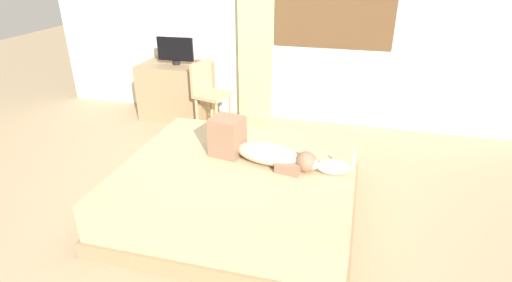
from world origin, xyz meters
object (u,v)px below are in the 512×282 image
Objects in this scene: cat at (331,167)px; tv_monitor at (175,50)px; chair_by_desk at (208,91)px; cup at (198,63)px; bed at (239,189)px; person_lying at (257,148)px; desk at (177,91)px.

cat is 2.87m from tv_monitor.
chair_by_desk is (0.52, -0.25, -0.41)m from tv_monitor.
tv_monitor is 5.94× the size of cup.
chair_by_desk is at bearing 118.51° from bed.
person_lying is 1.05× the size of desk.
tv_monitor is at bearing 126.71° from bed.
tv_monitor reaches higher than bed.
person_lying is 1.83m from chair_by_desk.
cat is (0.75, 0.06, 0.30)m from bed.
desk is at bearing 155.94° from chair_by_desk.
cat is at bearing -39.84° from desk.
chair_by_desk is (0.55, -0.25, 0.14)m from desk.
person_lying is at bearing 173.08° from cat.
tv_monitor is at bearing 154.59° from chair_by_desk.
bed is 2.27m from cup.
chair_by_desk reaches higher than cat.
bed is 2.40m from desk.
tv_monitor is (-1.54, 1.76, 0.35)m from person_lying.
tv_monitor reaches higher than cup.
cat is (0.63, -0.08, -0.05)m from person_lying.
tv_monitor reaches higher than chair_by_desk.
cat is 0.42× the size of chair_by_desk.
bed is at bearing -53.29° from tv_monitor.
bed is 2.47m from tv_monitor.
tv_monitor is (-2.17, 1.84, 0.40)m from cat.
cup is at bearing 131.19° from chair_by_desk.
tv_monitor is at bearing 139.73° from cat.
person_lying is 11.65× the size of cup.
desk is 0.55m from tv_monitor.
desk is at bearing 179.34° from cup.
cup reaches higher than cat.
tv_monitor is at bearing 131.17° from person_lying.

